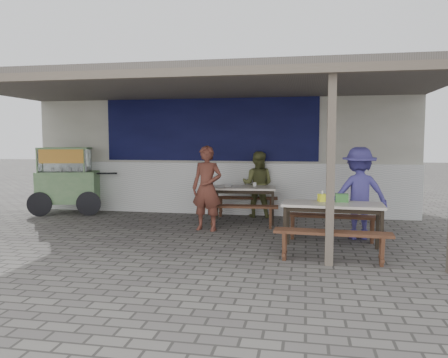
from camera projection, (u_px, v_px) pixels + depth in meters
name	position (u px, v px, depth m)	size (l,w,h in m)	color
ground	(183.00, 243.00, 7.34)	(60.00, 60.00, 0.00)	#615D58
back_wall	(222.00, 140.00, 10.70)	(9.00, 1.28, 3.50)	beige
warung_roof	(196.00, 86.00, 7.98)	(9.00, 4.21, 2.81)	#564E49
table_left	(244.00, 190.00, 9.16)	(1.39, 0.86, 0.75)	silver
bench_left_street	(241.00, 211.00, 8.55)	(1.45, 0.38, 0.45)	brown
bench_left_wall	(246.00, 202.00, 9.83)	(1.45, 0.38, 0.45)	brown
table_right	(332.00, 208.00, 6.75)	(1.56, 0.75, 0.75)	silver
bench_right_street	(332.00, 239.00, 6.10)	(1.64, 0.36, 0.45)	brown
bench_right_wall	(332.00, 221.00, 7.45)	(1.64, 0.36, 0.45)	brown
vendor_cart	(67.00, 178.00, 10.24)	(1.84, 1.12, 1.56)	#779B67
patron_street_side	(207.00, 188.00, 8.31)	(0.59, 0.39, 1.62)	brown
patron_wall_side	(258.00, 184.00, 9.79)	(0.72, 0.56, 1.48)	brown
patron_right_table	(359.00, 193.00, 7.58)	(1.04, 0.60, 1.60)	#484195
tissue_box	(322.00, 198.00, 6.93)	(0.12, 0.12, 0.12)	yellow
donation_box	(342.00, 198.00, 6.87)	(0.19, 0.13, 0.13)	#3B7C37
condiment_jar	(255.00, 184.00, 9.27)	(0.07, 0.07, 0.08)	silver
condiment_bowl	(228.00, 185.00, 9.15)	(0.21, 0.21, 0.05)	silver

